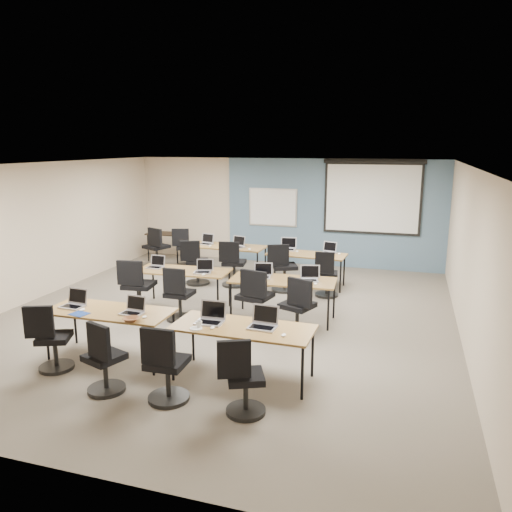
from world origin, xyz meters
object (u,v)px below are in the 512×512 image
(training_table_mid_right, at_px, (283,282))
(laptop_1, at_px, (133,309))
(task_chair_5, at_px, (179,299))
(task_chair_11, at_px, (326,278))
(laptop_5, at_px, (203,269))
(task_chair_6, at_px, (255,304))
(training_table_back_right, at_px, (306,256))
(task_chair_9, at_px, (233,267))
(laptop_0, at_px, (74,302))
(laptop_4, at_px, (156,265))
(task_chair_2, at_px, (165,370))
(task_chair_8, at_px, (196,266))
(training_table_back_left, at_px, (226,248))
(training_table_front_right, at_px, (243,330))
(laptop_7, at_px, (309,277))
(task_chair_0, at_px, (51,343))
(training_table_mid_left, at_px, (183,272))
(task_chair_4, at_px, (138,292))
(laptop_11, at_px, (329,250))
(task_chair_7, at_px, (298,312))
(utility_table, at_px, (166,236))
(whiteboard, at_px, (273,207))
(laptop_9, at_px, (238,244))
(laptop_6, at_px, (262,274))
(laptop_10, at_px, (288,247))
(spare_chair_a, at_px, (185,251))
(task_chair_3, at_px, (243,383))
(task_chair_10, at_px, (283,271))
(laptop_3, at_px, (263,322))
(spare_chair_b, at_px, (156,252))
(laptop_8, at_px, (207,242))
(laptop_2, at_px, (211,317))
(training_table_front_left, at_px, (109,313))

(training_table_mid_right, bearing_deg, laptop_1, -127.23)
(task_chair_5, xyz_separation_m, task_chair_11, (2.24, 2.18, -0.01))
(laptop_5, xyz_separation_m, task_chair_6, (1.19, -0.63, -0.35))
(training_table_back_right, distance_m, task_chair_9, 1.62)
(laptop_0, distance_m, laptop_4, 2.46)
(task_chair_2, distance_m, task_chair_6, 2.69)
(task_chair_8, bearing_deg, training_table_back_right, -6.92)
(laptop_0, distance_m, laptop_1, 0.98)
(training_table_back_left, bearing_deg, training_table_back_right, -6.07)
(training_table_front_right, distance_m, laptop_7, 2.50)
(task_chair_0, xyz_separation_m, task_chair_9, (0.97, 4.66, 0.03))
(training_table_mid_left, xyz_separation_m, task_chair_4, (-0.61, -0.65, -0.24))
(laptop_11, bearing_deg, laptop_1, -95.02)
(training_table_front_right, relative_size, task_chair_0, 1.93)
(task_chair_7, distance_m, task_chair_8, 3.68)
(utility_table, bearing_deg, training_table_front_right, -55.80)
(whiteboard, height_order, training_table_back_right, whiteboard)
(task_chair_6, relative_size, laptop_9, 3.21)
(training_table_back_left, height_order, task_chair_0, task_chair_0)
(task_chair_4, height_order, utility_table, task_chair_4)
(laptop_6, height_order, task_chair_8, task_chair_8)
(training_table_mid_left, bearing_deg, task_chair_9, 72.93)
(laptop_10, bearing_deg, task_chair_7, -80.37)
(laptop_6, bearing_deg, laptop_4, 162.86)
(training_table_mid_right, relative_size, laptop_6, 5.61)
(task_chair_7, height_order, spare_chair_a, task_chair_7)
(training_table_mid_left, xyz_separation_m, task_chair_3, (2.32, -3.35, -0.29))
(task_chair_3, relative_size, task_chair_8, 0.95)
(laptop_5, bearing_deg, whiteboard, 71.25)
(task_chair_11, bearing_deg, training_table_front_right, -104.83)
(task_chair_10, bearing_deg, laptop_7, -85.49)
(laptop_3, xyz_separation_m, task_chair_10, (-0.75, 4.02, -0.37))
(training_table_back_right, relative_size, laptop_6, 5.16)
(task_chair_5, distance_m, spare_chair_b, 3.92)
(task_chair_6, bearing_deg, task_chair_7, 0.69)
(task_chair_4, relative_size, laptop_8, 3.32)
(laptop_1, relative_size, laptop_2, 0.85)
(task_chair_9, bearing_deg, laptop_6, -64.98)
(laptop_5, bearing_deg, training_table_back_left, 84.56)
(training_table_front_right, bearing_deg, laptop_6, 101.91)
(training_table_front_left, relative_size, task_chair_2, 1.84)
(training_table_mid_left, relative_size, laptop_2, 4.88)
(training_table_mid_right, distance_m, laptop_8, 3.57)
(laptop_0, bearing_deg, task_chair_10, 66.19)
(training_table_front_left, bearing_deg, laptop_0, 178.69)
(laptop_1, xyz_separation_m, laptop_10, (1.05, 4.84, 0.01))
(laptop_3, relative_size, laptop_7, 1.05)
(laptop_7, relative_size, laptop_11, 1.08)
(task_chair_0, distance_m, task_chair_10, 5.08)
(task_chair_7, height_order, task_chair_10, task_chair_10)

